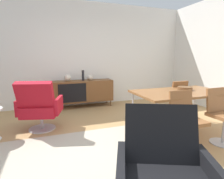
# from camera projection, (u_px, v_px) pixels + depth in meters

# --- Properties ---
(ground_plane) EXTENTS (8.32, 8.32, 0.00)m
(ground_plane) POSITION_uv_depth(u_px,v_px,m) (108.00, 145.00, 2.77)
(ground_plane) COLOR tan
(wall_back) EXTENTS (6.80, 0.12, 2.80)m
(wall_back) POSITION_uv_depth(u_px,v_px,m) (78.00, 55.00, 4.94)
(wall_back) COLOR white
(wall_back) RESTS_ON ground_plane
(sideboard) EXTENTS (1.60, 0.45, 0.72)m
(sideboard) POSITION_uv_depth(u_px,v_px,m) (83.00, 91.00, 4.84)
(sideboard) COLOR brown
(sideboard) RESTS_ON ground_plane
(vase_cobalt) EXTENTS (0.17, 0.17, 0.15)m
(vase_cobalt) POSITION_uv_depth(u_px,v_px,m) (90.00, 77.00, 4.85)
(vase_cobalt) COLOR beige
(vase_cobalt) RESTS_ON sideboard
(vase_sculptural_dark) EXTENTS (0.18, 0.18, 0.18)m
(vase_sculptural_dark) POSITION_uv_depth(u_px,v_px,m) (68.00, 78.00, 4.65)
(vase_sculptural_dark) COLOR beige
(vase_sculptural_dark) RESTS_ON sideboard
(vase_ceramic_small) EXTENTS (0.06, 0.06, 0.27)m
(vase_ceramic_small) POSITION_uv_depth(u_px,v_px,m) (83.00, 75.00, 4.77)
(vase_ceramic_small) COLOR black
(vase_ceramic_small) RESTS_ON sideboard
(dining_table) EXTENTS (1.60, 0.90, 0.74)m
(dining_table) POSITION_uv_depth(u_px,v_px,m) (180.00, 94.00, 3.17)
(dining_table) COLOR brown
(dining_table) RESTS_ON ground_plane
(wooden_bowl_on_table) EXTENTS (0.26, 0.26, 0.06)m
(wooden_bowl_on_table) POSITION_uv_depth(u_px,v_px,m) (185.00, 88.00, 3.30)
(wooden_bowl_on_table) COLOR brown
(wooden_bowl_on_table) RESTS_ON dining_table
(dining_chair_front_right) EXTENTS (0.42, 0.45, 0.86)m
(dining_chair_front_right) POSITION_uv_depth(u_px,v_px,m) (221.00, 113.00, 2.80)
(dining_chair_front_right) COLOR brown
(dining_chair_front_right) RESTS_ON ground_plane
(dining_chair_front_left) EXTENTS (0.41, 0.44, 0.86)m
(dining_chair_front_left) POSITION_uv_depth(u_px,v_px,m) (185.00, 118.00, 2.57)
(dining_chair_front_left) COLOR brown
(dining_chair_front_left) RESTS_ON ground_plane
(dining_chair_back_right) EXTENTS (0.42, 0.44, 0.86)m
(dining_chair_back_right) POSITION_uv_depth(u_px,v_px,m) (175.00, 98.00, 3.84)
(dining_chair_back_right) COLOR brown
(dining_chair_back_right) RESTS_ON ground_plane
(lounge_chair_red) EXTENTS (0.83, 0.79, 0.95)m
(lounge_chair_red) POSITION_uv_depth(u_px,v_px,m) (39.00, 106.00, 3.24)
(lounge_chair_red) COLOR red
(lounge_chair_red) RESTS_ON ground_plane
(armchair_black_shell) EXTENTS (0.86, 0.84, 0.95)m
(armchair_black_shell) POSITION_uv_depth(u_px,v_px,m) (163.00, 169.00, 1.42)
(armchair_black_shell) COLOR black
(armchair_black_shell) RESTS_ON ground_plane
(area_rug) EXTENTS (2.20, 1.70, 0.01)m
(area_rug) POSITION_uv_depth(u_px,v_px,m) (78.00, 158.00, 2.41)
(area_rug) COLOR #B7AD99
(area_rug) RESTS_ON ground_plane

